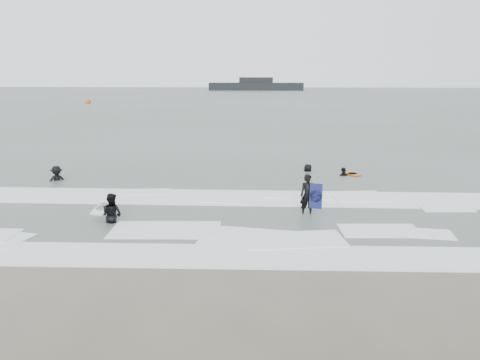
{
  "coord_description": "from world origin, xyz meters",
  "views": [
    {
      "loc": [
        0.95,
        -13.77,
        5.44
      ],
      "look_at": [
        0.0,
        5.0,
        1.1
      ],
      "focal_mm": 35.0,
      "sensor_mm": 36.0,
      "label": 1
    }
  ],
  "objects_px": {
    "surfer_centre": "(307,215)",
    "vessel_horizon": "(256,86)",
    "surfer_right_near": "(344,177)",
    "surfer_right_far": "(308,172)",
    "buoy": "(88,101)",
    "surfer_wading": "(112,223)",
    "surfer_breaker": "(57,182)"
  },
  "relations": [
    {
      "from": "surfer_right_near",
      "to": "surfer_breaker",
      "type": "bearing_deg",
      "value": -18.09
    },
    {
      "from": "surfer_right_far",
      "to": "vessel_horizon",
      "type": "height_order",
      "value": "vessel_horizon"
    },
    {
      "from": "surfer_breaker",
      "to": "surfer_centre",
      "type": "bearing_deg",
      "value": -56.87
    },
    {
      "from": "surfer_right_near",
      "to": "surfer_right_far",
      "type": "height_order",
      "value": "surfer_right_near"
    },
    {
      "from": "surfer_right_far",
      "to": "surfer_breaker",
      "type": "bearing_deg",
      "value": -30.16
    },
    {
      "from": "surfer_right_far",
      "to": "buoy",
      "type": "height_order",
      "value": "buoy"
    },
    {
      "from": "surfer_breaker",
      "to": "surfer_right_near",
      "type": "height_order",
      "value": "surfer_breaker"
    },
    {
      "from": "surfer_right_near",
      "to": "vessel_horizon",
      "type": "distance_m",
      "value": 121.87
    },
    {
      "from": "surfer_wading",
      "to": "vessel_horizon",
      "type": "xyz_separation_m",
      "value": [
        3.12,
        130.08,
        1.45
      ]
    },
    {
      "from": "surfer_centre",
      "to": "surfer_breaker",
      "type": "relative_size",
      "value": 0.99
    },
    {
      "from": "surfer_right_near",
      "to": "surfer_right_far",
      "type": "distance_m",
      "value": 2.08
    },
    {
      "from": "surfer_breaker",
      "to": "vessel_horizon",
      "type": "bearing_deg",
      "value": 52.26
    },
    {
      "from": "buoy",
      "to": "surfer_right_far",
      "type": "bearing_deg",
      "value": -59.32
    },
    {
      "from": "surfer_breaker",
      "to": "surfer_right_near",
      "type": "bearing_deg",
      "value": -26.44
    },
    {
      "from": "surfer_wading",
      "to": "surfer_right_near",
      "type": "bearing_deg",
      "value": -120.68
    },
    {
      "from": "surfer_centre",
      "to": "surfer_right_far",
      "type": "xyz_separation_m",
      "value": [
        0.77,
        8.15,
        0.0
      ]
    },
    {
      "from": "surfer_breaker",
      "to": "surfer_right_far",
      "type": "distance_m",
      "value": 13.32
    },
    {
      "from": "surfer_wading",
      "to": "surfer_right_far",
      "type": "bearing_deg",
      "value": -111.59
    },
    {
      "from": "buoy",
      "to": "surfer_breaker",
      "type": "bearing_deg",
      "value": -70.88
    },
    {
      "from": "surfer_right_near",
      "to": "surfer_right_far",
      "type": "relative_size",
      "value": 1.03
    },
    {
      "from": "surfer_breaker",
      "to": "buoy",
      "type": "relative_size",
      "value": 1.01
    },
    {
      "from": "surfer_wading",
      "to": "vessel_horizon",
      "type": "relative_size",
      "value": 0.06
    },
    {
      "from": "surfer_breaker",
      "to": "surfer_right_far",
      "type": "bearing_deg",
      "value": -20.99
    },
    {
      "from": "surfer_breaker",
      "to": "surfer_right_far",
      "type": "xyz_separation_m",
      "value": [
        12.97,
        3.0,
        0.0
      ]
    },
    {
      "from": "surfer_wading",
      "to": "buoy",
      "type": "relative_size",
      "value": 1.02
    },
    {
      "from": "surfer_wading",
      "to": "vessel_horizon",
      "type": "distance_m",
      "value": 130.12
    },
    {
      "from": "surfer_wading",
      "to": "surfer_right_near",
      "type": "xyz_separation_m",
      "value": [
        9.86,
        8.4,
        0.0
      ]
    },
    {
      "from": "surfer_right_near",
      "to": "surfer_right_far",
      "type": "bearing_deg",
      "value": -55.53
    },
    {
      "from": "surfer_centre",
      "to": "vessel_horizon",
      "type": "distance_m",
      "value": 128.86
    },
    {
      "from": "surfer_wading",
      "to": "surfer_right_far",
      "type": "xyz_separation_m",
      "value": [
        8.06,
        9.44,
        0.0
      ]
    },
    {
      "from": "surfer_centre",
      "to": "buoy",
      "type": "xyz_separation_m",
      "value": [
        -32.94,
        64.96,
        0.42
      ]
    },
    {
      "from": "surfer_centre",
      "to": "surfer_wading",
      "type": "bearing_deg",
      "value": -175.24
    }
  ]
}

